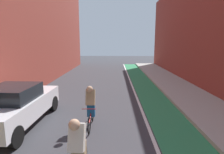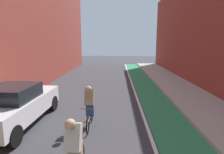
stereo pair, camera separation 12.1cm
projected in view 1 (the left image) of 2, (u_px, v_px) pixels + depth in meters
ground_plane at (97, 106)px, 9.21m from camera, size 72.00×72.00×0.00m
bike_lane_paint at (151, 95)px, 11.13m from camera, size 1.60×32.73×0.00m
lane_divider_stripe at (136, 95)px, 11.14m from camera, size 0.12×32.73×0.00m
sidewalk_right at (187, 94)px, 11.08m from camera, size 2.63×32.73×0.14m
building_facade_right at (219, 25)px, 12.27m from camera, size 2.40×28.73×8.40m
parked_sedan_white at (16, 105)px, 6.98m from camera, size 1.95×4.27×1.53m
cyclist_mid at (78, 150)px, 3.93m from camera, size 0.48×1.71×1.61m
cyclist_trailing at (91, 105)px, 6.82m from camera, size 0.48×1.65×1.58m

